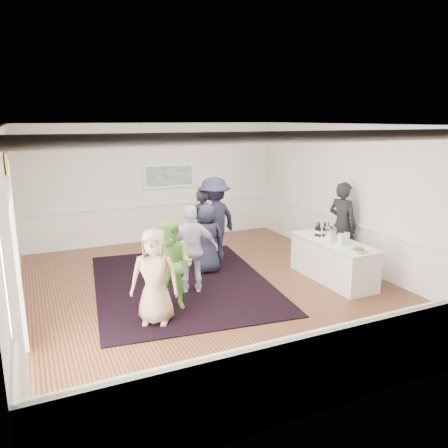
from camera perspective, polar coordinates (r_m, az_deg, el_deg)
name	(u,v)px	position (r m, az deg, el deg)	size (l,w,h in m)	color
floor	(213,288)	(8.81, -1.50, -8.41)	(8.00, 8.00, 0.00)	brown
ceiling	(212,124)	(8.17, -1.64, 12.88)	(7.00, 8.00, 0.02)	white
wall_left	(9,229)	(7.72, -26.22, -0.57)	(0.02, 8.00, 3.20)	white
wall_right	(356,197)	(10.21, 16.85, 3.42)	(0.02, 8.00, 3.20)	white
wall_back	(155,183)	(12.08, -9.06, 5.33)	(7.00, 0.02, 3.20)	white
wall_front	(354,277)	(5.05, 16.67, -6.69)	(7.00, 0.02, 3.20)	white
wainscoting	(212,265)	(8.64, -1.52, -5.33)	(7.00, 8.00, 1.00)	white
mirror	(12,202)	(8.95, -25.91, 2.56)	(0.05, 1.25, 1.85)	yellow
doorway	(13,278)	(5.93, -25.82, -6.33)	(0.10, 1.78, 2.56)	white
landscape_painting	(169,176)	(12.11, -7.19, 6.27)	(1.44, 0.06, 0.66)	white
area_rug	(182,282)	(9.13, -5.53, -7.60)	(3.43, 4.51, 0.02)	black
serving_table	(333,260)	(9.41, 14.03, -4.62)	(0.80, 2.09, 0.84)	white
bartender	(342,225)	(10.17, 15.18, -0.10)	(0.71, 0.47, 1.95)	black
guest_tan	(155,277)	(7.23, -9.07, -6.81)	(0.78, 0.51, 1.60)	tan
guest_green	(172,265)	(7.74, -6.78, -5.30)	(0.78, 0.61, 1.61)	#72BD4B
guest_lilac	(192,249)	(8.41, -4.16, -3.33)	(1.00, 0.42, 1.71)	silver
guest_dark_a	(214,220)	(10.12, -1.29, 0.49)	(1.30, 0.75, 2.01)	#1C1C2E
guest_dark_b	(201,225)	(10.31, -3.04, -0.14)	(0.62, 0.41, 1.71)	black
guest_navy	(207,239)	(9.50, -2.25, -1.92)	(0.75, 0.49, 1.53)	#1C1C2E
wine_bottles	(322,229)	(9.62, 12.69, -0.60)	(0.35, 0.23, 0.31)	black
juice_pitchers	(339,238)	(9.10, 14.76, -1.75)	(0.38, 0.34, 0.24)	#8ABB43
ice_bucket	(330,234)	(9.38, 13.74, -1.26)	(0.26, 0.26, 0.24)	silver
nut_bowl	(359,250)	(8.65, 17.19, -3.28)	(0.28, 0.28, 0.08)	white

